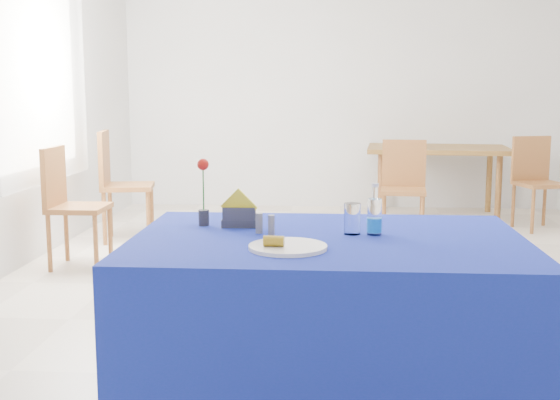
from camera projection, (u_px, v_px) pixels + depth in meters
The scene contains 18 objects.
floor at pixel (346, 289), 4.84m from camera, with size 7.00×7.00×0.00m, color beige.
room_shell at pixel (350, 29), 4.57m from camera, with size 7.00×7.00×7.00m.
window_pane at pixel (35, 66), 5.56m from camera, with size 0.04×1.50×1.60m, color white.
curtain at pixel (43, 66), 5.56m from camera, with size 0.04×1.75×1.85m, color white.
plate at pixel (288, 247), 2.65m from camera, with size 0.30×0.30×0.01m, color white.
drinking_glass at pixel (352, 219), 2.92m from camera, with size 0.07×0.07×0.13m, color white.
salt_shaker at pixel (271, 225), 2.89m from camera, with size 0.03×0.03×0.09m, color slate.
pepper_shaker at pixel (259, 223), 2.94m from camera, with size 0.03×0.03×0.09m, color slate.
blue_table at pixel (327, 326), 2.93m from camera, with size 1.60×1.10×0.76m.
water_bottle at pixel (374, 218), 2.91m from camera, with size 0.06×0.06×0.21m.
napkin_holder at pixel (239, 216), 3.07m from camera, with size 0.16×0.07×0.17m.
rose_vase at pixel (203, 193), 3.09m from camera, with size 0.05×0.05×0.30m.
oak_table at pixel (437, 154), 7.57m from camera, with size 1.56×1.07×0.76m.
chair_bg_left at pixel (404, 182), 6.47m from camera, with size 0.44×0.44×0.90m.
chair_bg_right at pixel (536, 176), 6.91m from camera, with size 0.51×0.51×0.91m.
chair_win_a at pixel (68, 198), 5.37m from camera, with size 0.42×0.42×0.93m.
chair_win_b at pixel (117, 178), 6.32m from camera, with size 0.52×0.52×1.00m.
banana_pieces at pixel (274, 241), 2.62m from camera, with size 0.08×0.04×0.04m.
Camera 1 is at (-0.12, -4.71, 1.35)m, focal length 45.00 mm.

